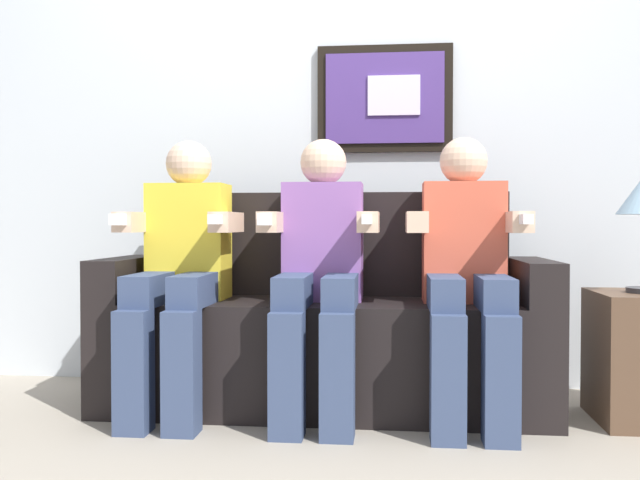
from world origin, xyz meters
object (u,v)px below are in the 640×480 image
at_px(person_in_middle, 320,264).
at_px(person_on_right, 466,265).
at_px(person_on_left, 180,263).
at_px(couch, 324,332).

height_order(person_in_middle, person_on_right, same).
height_order(person_on_left, person_in_middle, same).
relative_size(person_in_middle, person_on_right, 1.00).
relative_size(couch, person_in_middle, 1.65).
xyz_separation_m(person_on_left, person_in_middle, (0.57, 0.00, 0.00)).
xyz_separation_m(couch, person_on_left, (-0.57, -0.17, 0.29)).
relative_size(couch, person_on_right, 1.65).
bearing_deg(person_on_left, couch, 16.45).
distance_m(couch, person_on_right, 0.66).
distance_m(person_on_left, person_on_right, 1.13).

